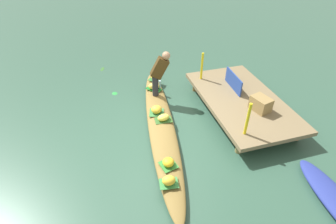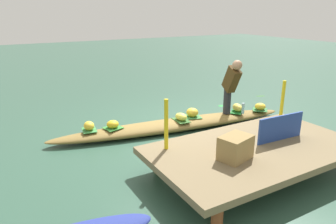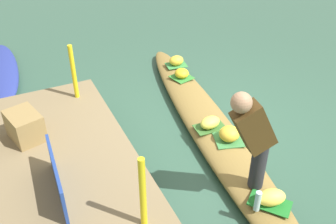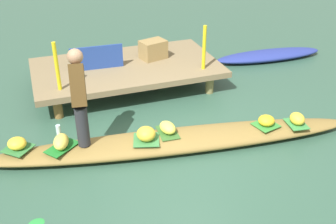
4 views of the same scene
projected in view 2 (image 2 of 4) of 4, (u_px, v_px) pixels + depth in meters
name	position (u px, v px, depth m)	size (l,w,h in m)	color
canal_water	(175.00, 129.00, 6.49)	(40.00, 40.00, 0.00)	#305442
dock_platform	(255.00, 150.00, 4.71)	(3.20, 1.80, 0.41)	#7A6849
vendor_boat	(175.00, 125.00, 6.46)	(5.07, 0.60, 0.21)	olive
leaf_mat_0	(260.00, 110.00, 7.08)	(0.31, 0.31, 0.01)	#317237
banana_bunch_0	(260.00, 106.00, 7.06)	(0.22, 0.24, 0.15)	yellow
leaf_mat_1	(113.00, 128.00, 5.99)	(0.31, 0.30, 0.01)	#358433
banana_bunch_1	(113.00, 124.00, 5.97)	(0.22, 0.23, 0.15)	gold
leaf_mat_2	(181.00, 120.00, 6.40)	(0.40, 0.25, 0.01)	#356329
banana_bunch_2	(181.00, 117.00, 6.38)	(0.28, 0.19, 0.15)	#EDE24F
leaf_mat_3	(192.00, 117.00, 6.62)	(0.34, 0.34, 0.01)	#3A7C40
banana_bunch_3	(192.00, 112.00, 6.59)	(0.25, 0.26, 0.19)	gold
leaf_mat_4	(237.00, 111.00, 6.97)	(0.42, 0.24, 0.01)	#1D7128
banana_bunch_4	(237.00, 108.00, 6.94)	(0.30, 0.19, 0.17)	#F7DB53
leaf_mat_5	(89.00, 130.00, 5.89)	(0.34, 0.25, 0.01)	#398641
banana_bunch_5	(89.00, 126.00, 5.86)	(0.24, 0.19, 0.17)	yellow
vendor_person	(231.00, 84.00, 6.54)	(0.25, 0.52, 1.20)	#28282D
water_bottle	(243.00, 108.00, 6.79)	(0.06, 0.06, 0.24)	silver
market_banner	(281.00, 128.00, 4.87)	(0.88, 0.03, 0.41)	navy
railing_post_west	(282.00, 101.00, 5.64)	(0.06, 0.06, 0.76)	gold
railing_post_east	(166.00, 124.00, 4.50)	(0.06, 0.06, 0.76)	gold
produce_crate	(235.00, 148.00, 4.26)	(0.44, 0.32, 0.33)	olive
drifting_plant_0	(261.00, 96.00, 9.00)	(0.28, 0.12, 0.01)	#31632B
drifting_plant_1	(221.00, 106.00, 8.09)	(0.18, 0.15, 0.01)	#288D3B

